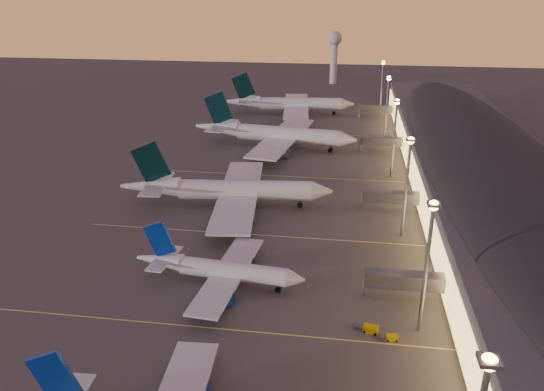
{
  "coord_description": "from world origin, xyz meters",
  "views": [
    {
      "loc": [
        21.04,
        -84.71,
        59.44
      ],
      "look_at": [
        2.0,
        45.0,
        7.0
      ],
      "focal_mm": 35.0,
      "sensor_mm": 36.0,
      "label": 1
    }
  ],
  "objects": [
    {
      "name": "lane_markings",
      "position": [
        0.0,
        40.0,
        0.01
      ],
      "size": [
        90.0,
        180.36,
        0.0
      ],
      "color": "#D8C659",
      "rests_on": "ground"
    },
    {
      "name": "airliner_wide_near",
      "position": [
        -12.07,
        52.17,
        4.98
      ],
      "size": [
        60.51,
        55.45,
        19.35
      ],
      "rotation": [
        0.0,
        0.0,
        0.11
      ],
      "color": "silver",
      "rests_on": "ground"
    },
    {
      "name": "airliner_narrow_north",
      "position": [
        -4.31,
        10.47,
        3.44
      ],
      "size": [
        37.32,
        33.48,
        13.32
      ],
      "rotation": [
        0.0,
        0.0,
        -0.1
      ],
      "color": "silver",
      "rests_on": "ground"
    },
    {
      "name": "radar_tower",
      "position": [
        10.0,
        260.0,
        21.87
      ],
      "size": [
        9.0,
        9.0,
        32.5
      ],
      "color": "silver",
      "rests_on": "ground"
    },
    {
      "name": "baggage_tug_d",
      "position": [
        30.49,
        -3.69,
        0.44
      ],
      "size": [
        3.27,
        1.56,
        0.95
      ],
      "rotation": [
        0.0,
        0.0,
        0.05
      ],
      "color": "#BF9F02",
      "rests_on": "ground"
    },
    {
      "name": "ground",
      "position": [
        0.0,
        0.0,
        0.0
      ],
      "size": [
        700.0,
        700.0,
        0.0
      ],
      "primitive_type": "plane",
      "color": "#43403D"
    },
    {
      "name": "terminal_building",
      "position": [
        61.84,
        72.47,
        8.78
      ],
      "size": [
        56.35,
        255.0,
        17.46
      ],
      "color": "#4C4C51",
      "rests_on": "ground"
    },
    {
      "name": "baggage_tug_c",
      "position": [
        26.68,
        -1.73,
        0.56
      ],
      "size": [
        4.39,
        2.56,
        1.23
      ],
      "rotation": [
        0.0,
        0.0,
        -0.23
      ],
      "color": "#BF9F02",
      "rests_on": "ground"
    },
    {
      "name": "airliner_wide_far",
      "position": [
        -7.96,
        169.55,
        5.23
      ],
      "size": [
        63.56,
        58.17,
        20.33
      ],
      "rotation": [
        0.0,
        0.0,
        0.09
      ],
      "color": "silver",
      "rests_on": "ground"
    },
    {
      "name": "airliner_wide_mid",
      "position": [
        -7.28,
        112.82,
        5.36
      ],
      "size": [
        65.01,
        59.8,
        20.82
      ],
      "rotation": [
        0.0,
        0.0,
        -0.14
      ],
      "color": "silver",
      "rests_on": "ground"
    },
    {
      "name": "light_masts",
      "position": [
        36.0,
        65.0,
        17.55
      ],
      "size": [
        2.2,
        217.2,
        25.9
      ],
      "color": "slate",
      "rests_on": "ground"
    }
  ]
}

